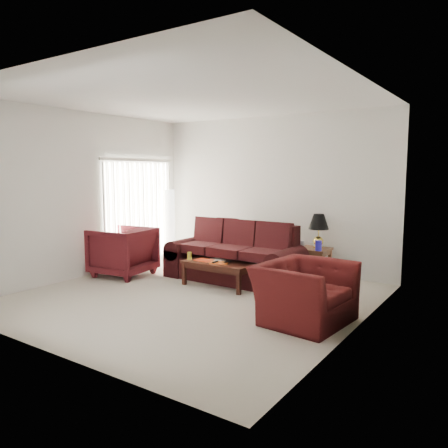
% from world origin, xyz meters
% --- Properties ---
extents(floor, '(5.00, 5.00, 0.00)m').
position_xyz_m(floor, '(0.00, 0.00, 0.00)').
color(floor, beige).
rests_on(floor, ground).
extents(blinds, '(0.10, 2.00, 2.16)m').
position_xyz_m(blinds, '(-2.42, 1.30, 1.08)').
color(blinds, silver).
rests_on(blinds, ground).
extents(sofa, '(2.50, 1.19, 1.00)m').
position_xyz_m(sofa, '(-0.05, 1.23, 0.50)').
color(sofa, black).
rests_on(sofa, ground).
extents(throw_pillow, '(0.46, 0.25, 0.46)m').
position_xyz_m(throw_pillow, '(-0.80, 2.13, 0.77)').
color(throw_pillow, black).
rests_on(throw_pillow, sofa).
extents(end_table, '(0.57, 0.57, 0.57)m').
position_xyz_m(end_table, '(1.11, 2.09, 0.28)').
color(end_table, '#4D2C1A').
rests_on(end_table, ground).
extents(table_lamp, '(0.45, 0.45, 0.61)m').
position_xyz_m(table_lamp, '(1.15, 2.15, 0.87)').
color(table_lamp, '#E9CA48').
rests_on(table_lamp, end_table).
extents(clock, '(0.15, 0.10, 0.14)m').
position_xyz_m(clock, '(0.90, 1.92, 0.64)').
color(clock, silver).
rests_on(clock, end_table).
extents(blue_canister, '(0.14, 0.14, 0.18)m').
position_xyz_m(blue_canister, '(1.27, 1.88, 0.66)').
color(blue_canister, '#211BB5').
rests_on(blue_canister, end_table).
extents(picture_frame, '(0.13, 0.16, 0.05)m').
position_xyz_m(picture_frame, '(0.99, 2.26, 0.64)').
color(picture_frame, white).
rests_on(picture_frame, end_table).
extents(floor_lamp, '(0.29, 0.29, 1.56)m').
position_xyz_m(floor_lamp, '(-2.21, 2.01, 0.78)').
color(floor_lamp, white).
rests_on(floor_lamp, ground).
extents(armchair_left, '(1.11, 1.09, 0.91)m').
position_xyz_m(armchair_left, '(-1.94, 0.38, 0.45)').
color(armchair_left, '#450F15').
rests_on(armchair_left, ground).
extents(armchair_right, '(1.13, 1.26, 0.76)m').
position_xyz_m(armchair_right, '(1.87, -0.07, 0.38)').
color(armchair_right, '#400E0F').
rests_on(armchair_right, ground).
extents(coffee_table, '(1.28, 0.78, 0.42)m').
position_xyz_m(coffee_table, '(-0.03, 0.75, 0.21)').
color(coffee_table, black).
rests_on(coffee_table, ground).
extents(magazine_red, '(0.31, 0.24, 0.02)m').
position_xyz_m(magazine_red, '(-0.29, 0.69, 0.43)').
color(magazine_red, red).
rests_on(magazine_red, coffee_table).
extents(magazine_white, '(0.31, 0.26, 0.01)m').
position_xyz_m(magazine_white, '(-0.14, 0.83, 0.43)').
color(magazine_white, white).
rests_on(magazine_white, coffee_table).
extents(magazine_orange, '(0.37, 0.33, 0.02)m').
position_xyz_m(magazine_orange, '(0.03, 0.66, 0.43)').
color(magazine_orange, orange).
rests_on(magazine_orange, coffee_table).
extents(remote_a, '(0.06, 0.15, 0.02)m').
position_xyz_m(remote_a, '(-0.01, 0.60, 0.45)').
color(remote_a, black).
rests_on(remote_a, coffee_table).
extents(remote_b, '(0.09, 0.16, 0.02)m').
position_xyz_m(remote_b, '(0.15, 0.73, 0.45)').
color(remote_b, black).
rests_on(remote_b, coffee_table).
extents(yellow_glass, '(0.09, 0.09, 0.13)m').
position_xyz_m(yellow_glass, '(-0.56, 0.62, 0.49)').
color(yellow_glass, gold).
rests_on(yellow_glass, coffee_table).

